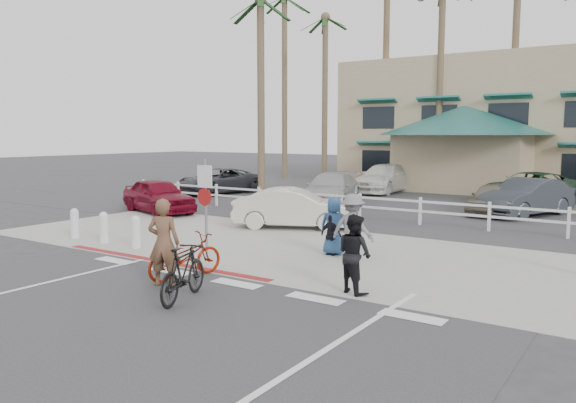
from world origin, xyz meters
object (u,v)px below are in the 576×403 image
Objects in this scene: bike_black at (183,273)px; car_white_sedan at (294,208)px; bike_red at (185,256)px; sign_post at (206,203)px; car_red_compact at (158,195)px.

car_white_sedan reaches higher than bike_black.
bike_red is 7.27m from car_white_sedan.
sign_post is at bearing -48.29° from bike_red.
car_white_sedan is (-1.68, 7.07, 0.19)m from bike_red.
car_red_compact is at bearing -27.11° from bike_red.
bike_red is at bearing 168.48° from car_white_sedan.
bike_red is at bearing -112.88° from car_red_compact.
car_red_compact is at bearing 144.44° from sign_post.
sign_post reaches higher than bike_black.
bike_black is 0.43× the size of car_white_sedan.
car_red_compact reaches higher than bike_black.
sign_post is 9.26m from car_red_compact.
car_red_compact reaches higher than bike_red.
bike_red is 1.04× the size of bike_black.
sign_post is 5.36m from car_white_sedan.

